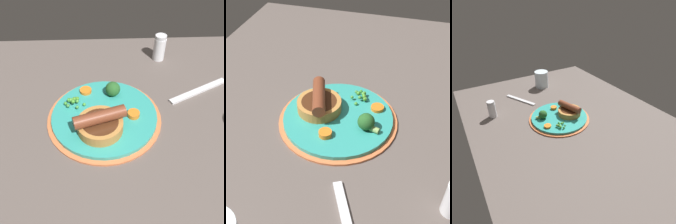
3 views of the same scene
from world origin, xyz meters
TOP-DOWN VIEW (x-y plane):
  - dining_table at (0.00, 0.00)cm, footprint 110.00×80.00cm
  - dinner_plate at (2.24, 3.74)cm, footprint 25.85×25.85cm
  - sausage_pudding at (1.30, -0.79)cm, footprint 11.21×9.73cm
  - pea_pile at (-4.82, 7.33)cm, footprint 5.08×3.89cm
  - broccoli_floret_near at (4.49, 10.42)cm, footprint 3.57×4.84cm
  - carrot_slice_0 at (8.76, 2.86)cm, footprint 3.82×3.82cm
  - carrot_slice_1 at (-2.16, 11.56)cm, footprint 3.06×3.06cm
  - fork at (26.54, 12.11)cm, footprint 16.80×9.52cm
  - salt_shaker at (18.75, 27.59)cm, footprint 3.40×3.40cm

SIDE VIEW (x-z plane):
  - dining_table at x=0.00cm, z-range 0.00..3.00cm
  - fork at x=26.54cm, z-range 3.00..3.60cm
  - dinner_plate at x=2.24cm, z-range 2.87..4.27cm
  - carrot_slice_1 at x=-2.16cm, z-range 4.40..5.20cm
  - carrot_slice_0 at x=8.76cm, z-range 4.40..5.52cm
  - pea_pile at x=-4.82cm, z-range 4.35..6.29cm
  - broccoli_floret_near at x=4.49cm, z-range 4.33..7.90cm
  - sausage_pudding at x=1.30cm, z-range 3.73..8.88cm
  - salt_shaker at x=18.75cm, z-range 2.96..10.51cm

